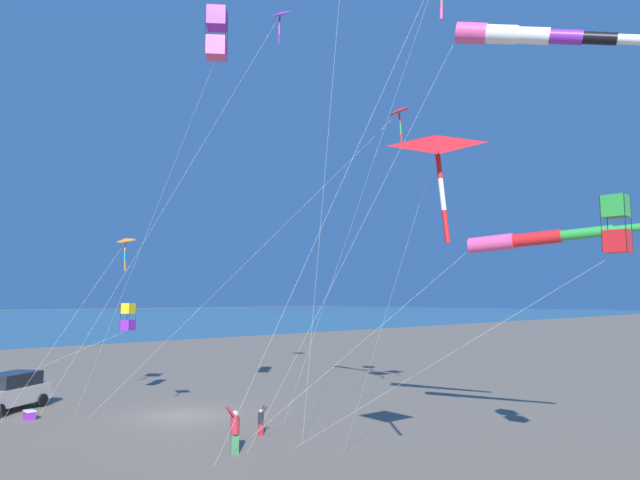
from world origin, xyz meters
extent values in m
plane|color=#756654|center=(0.00, 0.00, 0.00)|extent=(600.00, 600.00, 0.00)
cube|color=beige|center=(-7.00, -5.92, 0.75)|extent=(3.91, 4.61, 0.84)
cube|color=black|center=(-7.19, -5.63, 1.51)|extent=(2.78, 3.05, 0.68)
cylinder|color=black|center=(-7.03, -4.19, 0.33)|extent=(0.55, 0.67, 0.66)
cylinder|color=black|center=(-8.57, -5.20, 0.33)|extent=(0.55, 0.67, 0.66)
cube|color=purple|center=(-4.14, -5.66, 0.18)|extent=(0.60, 0.40, 0.36)
cube|color=white|center=(-4.14, -5.66, 0.39)|extent=(0.62, 0.42, 0.06)
cube|color=#3D7F51|center=(7.38, -2.22, 0.36)|extent=(0.22, 0.31, 0.72)
cylinder|color=#B72833|center=(7.38, -2.22, 1.02)|extent=(0.42, 0.42, 0.60)
sphere|color=beige|center=(7.38, -2.22, 1.43)|extent=(0.23, 0.23, 0.23)
cylinder|color=#B72833|center=(7.47, -2.41, 1.47)|extent=(0.20, 0.37, 0.45)
cylinder|color=#B72833|center=(7.19, -2.31, 1.47)|extent=(0.20, 0.37, 0.45)
cube|color=#B72833|center=(5.88, 0.13, 0.25)|extent=(0.13, 0.21, 0.51)
cylinder|color=#232328|center=(5.88, 0.13, 0.71)|extent=(0.26, 0.26, 0.42)
sphere|color=tan|center=(5.88, 0.13, 1.00)|extent=(0.16, 0.16, 0.16)
cylinder|color=#232328|center=(5.80, 0.25, 1.03)|extent=(0.10, 0.26, 0.32)
cylinder|color=#232328|center=(6.00, 0.22, 1.03)|extent=(0.10, 0.26, 0.32)
pyramid|color=purple|center=(1.23, 4.83, 21.68)|extent=(1.40, 1.10, 0.51)
cylinder|color=black|center=(1.22, 4.86, 21.62)|extent=(0.31, 0.95, 0.55)
cylinder|color=purple|center=(1.21, 4.84, 21.28)|extent=(0.13, 0.16, 0.56)
cylinder|color=#EF4C93|center=(1.18, 4.83, 20.73)|extent=(0.15, 0.15, 0.56)
cylinder|color=purple|center=(1.15, 4.84, 20.17)|extent=(0.13, 0.09, 0.56)
cylinder|color=white|center=(-1.55, -0.17, 10.79)|extent=(5.54, 10.07, 21.57)
cylinder|color=#EF4C93|center=(15.07, 1.80, 14.57)|extent=(1.31, 1.15, 0.88)
cylinder|color=white|center=(15.93, 2.27, 14.38)|extent=(1.26, 1.07, 0.80)
cylinder|color=white|center=(16.79, 2.73, 14.19)|extent=(1.21, 1.00, 0.73)
cylinder|color=purple|center=(17.65, 3.19, 14.00)|extent=(1.16, 0.92, 0.65)
cylinder|color=black|center=(18.51, 3.66, 13.81)|extent=(1.11, 0.85, 0.58)
cylinder|color=white|center=(19.37, 4.12, 13.62)|extent=(1.06, 0.77, 0.50)
cylinder|color=white|center=(11.13, -0.14, 7.24)|extent=(7.02, 3.43, 14.49)
cube|color=green|center=(18.57, 4.08, 8.45)|extent=(0.73, 0.73, 0.69)
cube|color=red|center=(18.57, 4.08, 7.36)|extent=(0.73, 0.73, 0.69)
cylinder|color=black|center=(18.89, 4.44, 7.91)|extent=(0.02, 0.02, 1.78)
cylinder|color=black|center=(18.20, 4.40, 7.91)|extent=(0.02, 0.02, 1.78)
cylinder|color=black|center=(18.93, 3.76, 7.91)|extent=(0.02, 0.02, 1.78)
cylinder|color=black|center=(18.25, 3.71, 7.91)|extent=(0.02, 0.02, 1.78)
cylinder|color=white|center=(13.39, 2.02, 3.51)|extent=(10.36, 4.12, 7.02)
pyramid|color=red|center=(16.30, -2.20, 9.80)|extent=(2.23, 2.09, 0.86)
cylinder|color=black|center=(16.26, -2.16, 9.70)|extent=(0.91, 1.18, 0.94)
cylinder|color=red|center=(16.29, -2.14, 9.18)|extent=(0.24, 0.20, 0.87)
cylinder|color=white|center=(16.38, -2.14, 8.32)|extent=(0.25, 0.17, 0.88)
cylinder|color=red|center=(16.46, -2.13, 7.46)|extent=(0.25, 0.22, 0.87)
cylinder|color=white|center=(13.13, -0.71, 4.82)|extent=(6.28, 2.90, 9.63)
cylinder|color=white|center=(11.04, 1.34, 10.76)|extent=(12.70, 2.11, 21.51)
pyramid|color=orange|center=(1.45, -3.88, 8.14)|extent=(1.04, 0.80, 0.30)
cylinder|color=black|center=(1.45, -3.86, 8.08)|extent=(0.21, 0.78, 0.29)
cylinder|color=orange|center=(1.46, -3.88, 7.83)|extent=(0.11, 0.14, 0.43)
cylinder|color=#1EB7C6|center=(1.46, -3.89, 7.41)|extent=(0.13, 0.13, 0.43)
cylinder|color=orange|center=(1.45, -3.86, 6.99)|extent=(0.11, 0.11, 0.42)
cylinder|color=white|center=(-0.42, -5.74, 4.03)|extent=(3.75, 3.77, 8.05)
cylinder|color=#EF4C93|center=(12.76, 6.84, 7.90)|extent=(1.97, 1.09, 0.77)
cylinder|color=red|center=(14.54, 7.27, 8.00)|extent=(1.94, 0.97, 0.65)
cylinder|color=green|center=(16.31, 7.71, 8.11)|extent=(1.90, 0.85, 0.52)
cylinder|color=white|center=(8.85, 3.14, 3.84)|extent=(6.06, 6.97, 7.68)
cube|color=purple|center=(4.93, -1.75, 17.61)|extent=(1.18, 1.18, 0.84)
cube|color=#EF4C93|center=(4.93, -1.75, 16.27)|extent=(1.18, 1.18, 0.84)
cylinder|color=black|center=(4.87, -1.16, 16.94)|extent=(0.02, 0.02, 2.18)
cylinder|color=black|center=(4.34, -1.80, 16.94)|extent=(0.02, 0.02, 2.18)
cylinder|color=black|center=(5.51, -1.69, 16.94)|extent=(0.02, 0.02, 2.18)
cylinder|color=black|center=(4.98, -2.34, 16.94)|extent=(0.02, 0.02, 2.18)
cylinder|color=white|center=(0.16, -2.54, 7.93)|extent=(9.53, 1.60, 15.85)
pyramid|color=red|center=(7.66, 7.26, 15.02)|extent=(1.40, 1.07, 0.44)
cylinder|color=black|center=(7.67, 7.29, 14.95)|extent=(0.26, 1.03, 0.44)
cylinder|color=red|center=(7.69, 7.30, 14.60)|extent=(0.17, 0.15, 0.57)
cylinder|color=green|center=(7.73, 7.33, 14.04)|extent=(0.14, 0.13, 0.57)
cylinder|color=red|center=(7.77, 7.30, 13.48)|extent=(0.18, 0.18, 0.57)
cylinder|color=white|center=(2.57, 1.87, 7.45)|extent=(10.20, 10.86, 14.90)
cylinder|color=white|center=(9.76, 0.08, 10.77)|extent=(3.88, 1.21, 21.54)
cylinder|color=#EF4C93|center=(13.67, 2.14, 16.02)|extent=(0.15, 0.21, 0.69)
cylinder|color=white|center=(10.86, -0.71, 8.87)|extent=(5.53, 5.70, 17.73)
cube|color=yellow|center=(-6.46, 0.08, 5.05)|extent=(0.81, 0.81, 0.60)
cube|color=purple|center=(-6.46, 0.08, 4.09)|extent=(0.81, 0.81, 0.60)
cylinder|color=black|center=(-6.34, 0.49, 4.57)|extent=(0.02, 0.02, 1.55)
cylinder|color=black|center=(-6.86, 0.20, 4.57)|extent=(0.02, 0.02, 1.55)
cylinder|color=black|center=(-6.05, -0.04, 4.57)|extent=(0.02, 0.02, 1.55)
cylinder|color=black|center=(-6.58, -0.32, 4.57)|extent=(0.02, 0.02, 1.55)
cylinder|color=white|center=(-7.99, -4.12, 1.90)|extent=(3.07, 8.41, 3.80)
camera|label=1|loc=(24.66, -14.57, 5.58)|focal=31.61mm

